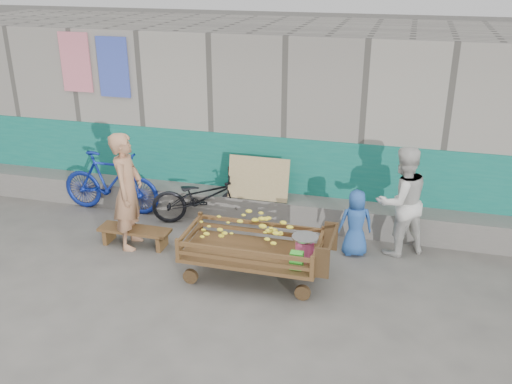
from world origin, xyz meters
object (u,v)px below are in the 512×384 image
(child, at_px, (356,223))
(banana_cart, at_px, (249,240))
(vendor_man, at_px, (128,191))
(bench, at_px, (135,233))
(bicycle_dark, at_px, (202,197))
(woman, at_px, (401,201))
(bicycle_blue, at_px, (110,182))

(child, bearing_deg, banana_cart, 23.00)
(vendor_man, relative_size, child, 1.77)
(bench, bearing_deg, child, 10.38)
(banana_cart, distance_m, bicycle_dark, 1.98)
(bench, height_order, vendor_man, vendor_man)
(bench, distance_m, bicycle_dark, 1.30)
(vendor_man, bearing_deg, child, -88.54)
(banana_cart, bearing_deg, bicycle_dark, 128.94)
(woman, distance_m, child, 0.73)
(woman, height_order, bicycle_dark, woman)
(vendor_man, relative_size, woman, 1.08)
(bench, xyz_separation_m, vendor_man, (-0.05, -0.01, 0.69))
(woman, bearing_deg, bicycle_dark, -38.18)
(banana_cart, bearing_deg, bench, 166.28)
(banana_cart, relative_size, bicycle_blue, 1.14)
(banana_cart, height_order, vendor_man, vendor_man)
(bicycle_dark, bearing_deg, bicycle_blue, 71.48)
(woman, bearing_deg, bench, -21.97)
(bicycle_dark, bearing_deg, banana_cart, -159.58)
(vendor_man, distance_m, bicycle_blue, 1.45)
(bench, xyz_separation_m, child, (3.27, 0.60, 0.30))
(child, height_order, bicycle_dark, child)
(woman, relative_size, bicycle_dark, 0.99)
(woman, bearing_deg, vendor_man, -21.93)
(vendor_man, xyz_separation_m, bicycle_dark, (0.77, 1.07, -0.46))
(banana_cart, height_order, bicycle_blue, bicycle_blue)
(vendor_man, height_order, bicycle_dark, vendor_man)
(bicycle_dark, bearing_deg, bench, 127.33)
(bench, relative_size, child, 1.09)
(child, distance_m, bicycle_dark, 2.59)
(vendor_man, xyz_separation_m, woman, (3.93, 0.84, -0.07))
(banana_cart, xyz_separation_m, woman, (1.93, 1.30, 0.24))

